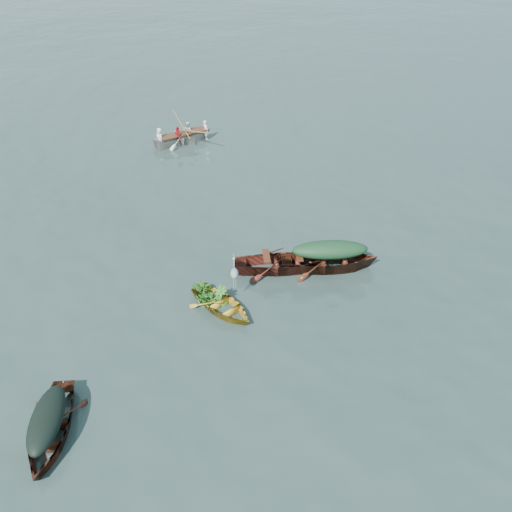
{
  "coord_description": "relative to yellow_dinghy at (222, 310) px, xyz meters",
  "views": [
    {
      "loc": [
        -1.03,
        -11.04,
        9.08
      ],
      "look_at": [
        -0.11,
        1.08,
        0.5
      ],
      "focal_mm": 35.0,
      "sensor_mm": 36.0,
      "label": 1
    }
  ],
  "objects": [
    {
      "name": "thwart_benches",
      "position": [
        1.86,
        1.69,
        0.47
      ],
      "size": [
        2.0,
        0.75,
        0.04
      ],
      "primitive_type": null,
      "rotation": [
        0.0,
        0.0,
        1.57
      ],
      "color": "#411D0F",
      "rests_on": "open_wooden_boat"
    },
    {
      "name": "dinghy_weeds",
      "position": [
        -0.34,
        0.43,
        0.64
      ],
      "size": [
        1.12,
        1.14,
        0.6
      ],
      "primitive_type": "imported",
      "rotation": [
        0.0,
        0.0,
        0.71
      ],
      "color": "#1F631A",
      "rests_on": "yellow_dinghy"
    },
    {
      "name": "dark_covered_boat",
      "position": [
        -3.62,
        -3.67,
        0.0
      ],
      "size": [
        1.19,
        3.17,
        0.76
      ],
      "primitive_type": "imported",
      "rotation": [
        0.0,
        0.0,
        -0.0
      ],
      "color": "#421A0F",
      "rests_on": "ground"
    },
    {
      "name": "green_tarp_cover",
      "position": [
        3.27,
        1.66,
        0.73
      ],
      "size": [
        2.29,
        0.76,
        0.52
      ],
      "primitive_type": "ellipsoid",
      "rotation": [
        0.0,
        0.0,
        1.55
      ],
      "color": "#183A1C",
      "rests_on": "green_tarp_boat"
    },
    {
      "name": "yellow_dinghy",
      "position": [
        0.0,
        0.0,
        0.0
      ],
      "size": [
        2.6,
        2.76,
        0.68
      ],
      "primitive_type": "imported",
      "rotation": [
        0.0,
        0.0,
        0.71
      ],
      "color": "gold",
      "rests_on": "ground"
    },
    {
      "name": "dark_tarp_cover",
      "position": [
        -3.62,
        -3.67,
        0.58
      ],
      "size": [
        0.65,
        1.74,
        0.4
      ],
      "primitive_type": "ellipsoid",
      "rotation": [
        0.0,
        0.0,
        -0.0
      ],
      "color": "black",
      "rests_on": "dark_covered_boat"
    },
    {
      "name": "rowed_boat",
      "position": [
        -1.53,
        11.85,
        0.0
      ],
      "size": [
        4.11,
        3.06,
        0.95
      ],
      "primitive_type": "imported",
      "rotation": [
        0.0,
        0.0,
        2.09
      ],
      "color": "silver",
      "rests_on": "ground"
    },
    {
      "name": "rowers",
      "position": [
        -1.53,
        11.85,
        0.85
      ],
      "size": [
        3.0,
        2.35,
        0.76
      ],
      "primitive_type": "imported",
      "rotation": [
        0.0,
        0.0,
        2.09
      ],
      "color": "silver",
      "rests_on": "rowed_boat"
    },
    {
      "name": "heron",
      "position": [
        0.38,
        0.4,
        0.8
      ],
      "size": [
        0.47,
        0.49,
        0.92
      ],
      "primitive_type": null,
      "rotation": [
        0.0,
        0.0,
        0.71
      ],
      "color": "gray",
      "rests_on": "yellow_dinghy"
    },
    {
      "name": "open_wooden_boat",
      "position": [
        1.86,
        1.69,
        0.0
      ],
      "size": [
        3.99,
        1.25,
        0.91
      ],
      "primitive_type": "imported",
      "rotation": [
        0.0,
        0.0,
        1.57
      ],
      "color": "maroon",
      "rests_on": "ground"
    },
    {
      "name": "ground",
      "position": [
        1.18,
        0.69,
        0.0
      ],
      "size": [
        140.0,
        140.0,
        0.0
      ],
      "primitive_type": "plane",
      "color": "#2C3E3A",
      "rests_on": "ground"
    },
    {
      "name": "oars",
      "position": [
        -1.53,
        11.85,
        0.5
      ],
      "size": [
        1.81,
        2.55,
        0.06
      ],
      "primitive_type": null,
      "rotation": [
        0.0,
        0.0,
        2.09
      ],
      "color": "brown",
      "rests_on": "rowed_boat"
    },
    {
      "name": "green_tarp_boat",
      "position": [
        3.27,
        1.66,
        0.0
      ],
      "size": [
        4.16,
        1.38,
        0.95
      ],
      "primitive_type": "imported",
      "rotation": [
        0.0,
        0.0,
        1.55
      ],
      "color": "#4F2312",
      "rests_on": "ground"
    }
  ]
}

